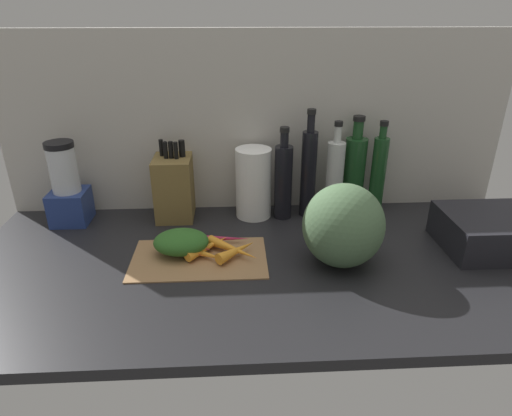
% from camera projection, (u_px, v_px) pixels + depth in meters
% --- Properties ---
extents(ground_plane, '(1.70, 0.80, 0.03)m').
position_uv_depth(ground_plane, '(264.00, 264.00, 1.25)').
color(ground_plane, black).
extents(wall_back, '(1.70, 0.03, 0.60)m').
position_uv_depth(wall_back, '(257.00, 123.00, 1.47)').
color(wall_back, '#BCB7AD').
rests_on(wall_back, ground_plane).
extents(cutting_board, '(0.38, 0.23, 0.01)m').
position_uv_depth(cutting_board, '(199.00, 258.00, 1.25)').
color(cutting_board, '#997047').
rests_on(cutting_board, ground_plane).
extents(carrot_0, '(0.15, 0.14, 0.03)m').
position_uv_depth(carrot_0, '(233.00, 249.00, 1.25)').
color(carrot_0, orange).
rests_on(carrot_0, cutting_board).
extents(carrot_1, '(0.10, 0.10, 0.03)m').
position_uv_depth(carrot_1, '(188.00, 249.00, 1.26)').
color(carrot_1, red).
rests_on(carrot_1, cutting_board).
extents(carrot_2, '(0.13, 0.13, 0.03)m').
position_uv_depth(carrot_2, '(208.00, 246.00, 1.27)').
color(carrot_2, orange).
rests_on(carrot_2, cutting_board).
extents(carrot_3, '(0.15, 0.03, 0.02)m').
position_uv_depth(carrot_3, '(224.00, 238.00, 1.32)').
color(carrot_3, '#B2264C').
rests_on(carrot_3, cutting_board).
extents(carrot_4, '(0.10, 0.07, 0.02)m').
position_uv_depth(carrot_4, '(210.00, 255.00, 1.23)').
color(carrot_4, orange).
rests_on(carrot_4, cutting_board).
extents(carrot_5, '(0.12, 0.12, 0.03)m').
position_uv_depth(carrot_5, '(237.00, 251.00, 1.24)').
color(carrot_5, orange).
rests_on(carrot_5, cutting_board).
extents(carrot_6, '(0.12, 0.08, 0.03)m').
position_uv_depth(carrot_6, '(192.00, 246.00, 1.27)').
color(carrot_6, '#B2264C').
rests_on(carrot_6, cutting_board).
extents(carrot_greens_pile, '(0.16, 0.12, 0.07)m').
position_uv_depth(carrot_greens_pile, '(181.00, 242.00, 1.25)').
color(carrot_greens_pile, '#2D6023').
rests_on(carrot_greens_pile, cutting_board).
extents(winter_squash, '(0.22, 0.22, 0.23)m').
position_uv_depth(winter_squash, '(343.00, 226.00, 1.18)').
color(winter_squash, '#4C6B47').
rests_on(winter_squash, ground_plane).
extents(knife_block, '(0.12, 0.16, 0.27)m').
position_uv_depth(knife_block, '(174.00, 186.00, 1.47)').
color(knife_block, brown).
rests_on(knife_block, ground_plane).
extents(blender_appliance, '(0.12, 0.12, 0.28)m').
position_uv_depth(blender_appliance, '(67.00, 189.00, 1.42)').
color(blender_appliance, navy).
rests_on(blender_appliance, ground_plane).
extents(paper_towel_roll, '(0.12, 0.12, 0.24)m').
position_uv_depth(paper_towel_roll, '(254.00, 183.00, 1.46)').
color(paper_towel_roll, white).
rests_on(paper_towel_roll, ground_plane).
extents(bottle_0, '(0.06, 0.06, 0.31)m').
position_uv_depth(bottle_0, '(283.00, 180.00, 1.45)').
color(bottle_0, black).
rests_on(bottle_0, ground_plane).
extents(bottle_1, '(0.05, 0.05, 0.37)m').
position_uv_depth(bottle_1, '(308.00, 172.00, 1.45)').
color(bottle_1, black).
rests_on(bottle_1, ground_plane).
extents(bottle_2, '(0.06, 0.06, 0.33)m').
position_uv_depth(bottle_2, '(334.00, 177.00, 1.47)').
color(bottle_2, silver).
rests_on(bottle_2, ground_plane).
extents(bottle_3, '(0.07, 0.07, 0.33)m').
position_uv_depth(bottle_3, '(354.00, 172.00, 1.50)').
color(bottle_3, '#19421E').
rests_on(bottle_3, ground_plane).
extents(bottle_4, '(0.05, 0.05, 0.32)m').
position_uv_depth(bottle_4, '(378.00, 174.00, 1.48)').
color(bottle_4, '#19421E').
rests_on(bottle_4, ground_plane).
extents(dish_rack, '(0.27, 0.24, 0.11)m').
position_uv_depth(dish_rack, '(489.00, 232.00, 1.29)').
color(dish_rack, black).
rests_on(dish_rack, ground_plane).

